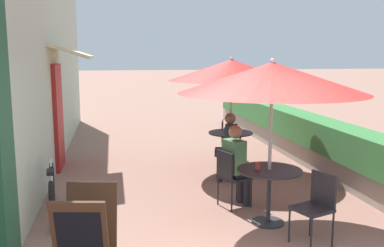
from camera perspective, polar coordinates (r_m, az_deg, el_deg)
cafe_facade_wall at (r=9.36m, az=-18.29°, el=7.52°), size 0.98×11.48×4.20m
planter_hedge at (r=10.30m, az=12.79°, el=-0.81°), size 0.60×10.48×1.01m
patio_table_near at (r=5.92m, az=10.24°, el=-7.71°), size 0.88×0.88×0.76m
patio_umbrella_near at (r=5.67m, az=10.64°, el=6.01°), size 2.48×2.48×2.24m
cafe_chair_near_left at (r=6.47m, az=5.17°, el=-6.71°), size 0.51×0.51×0.87m
seated_patron_near_left at (r=6.49m, az=6.00°, el=-5.11°), size 0.49×0.44×1.25m
cafe_chair_near_right at (r=5.46m, az=16.26°, el=-10.10°), size 0.51×0.51×0.87m
coffee_cup_near at (r=5.84m, az=8.77°, el=-5.61°), size 0.07×0.07×0.09m
patio_table_mid at (r=8.56m, az=5.14°, el=-2.34°), size 0.88×0.88×0.76m
patio_umbrella_mid at (r=8.39m, az=5.28°, el=7.11°), size 2.48×2.48×2.24m
cafe_chair_mid_left at (r=7.81m, az=5.62°, el=-3.94°), size 0.50×0.50×0.87m
seated_patron_mid_left at (r=7.78m, az=4.82°, el=-2.70°), size 0.47×0.42×1.25m
cafe_chair_mid_right at (r=9.34m, az=4.73°, el=-1.76°), size 0.50×0.50×0.87m
coffee_cup_mid at (r=8.54m, az=4.52°, el=-0.83°), size 0.07×0.07×0.09m
bicycle_leaning at (r=6.50m, az=-18.18°, el=-8.71°), size 0.27×1.67×0.74m
menu_board at (r=4.43m, az=-13.87°, el=-14.97°), size 0.62×0.72×1.00m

